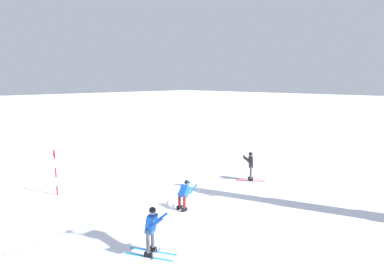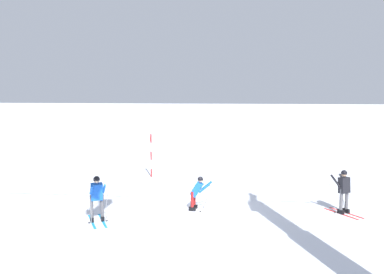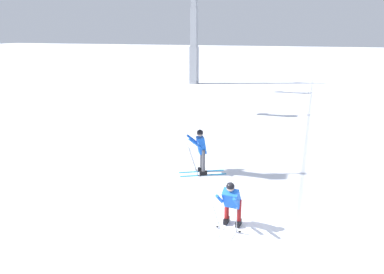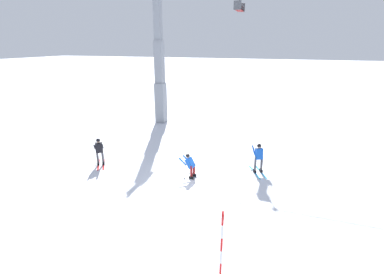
# 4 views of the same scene
# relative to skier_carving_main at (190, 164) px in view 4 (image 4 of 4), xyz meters

# --- Properties ---
(ground_plane) EXTENTS (260.00, 260.00, 0.00)m
(ground_plane) POSITION_rel_skier_carving_main_xyz_m (-0.14, 0.14, -0.80)
(ground_plane) COLOR white
(skier_carving_main) EXTENTS (1.72, 0.74, 1.53)m
(skier_carving_main) POSITION_rel_skier_carving_main_xyz_m (0.00, 0.00, 0.00)
(skier_carving_main) COLOR white
(skier_carving_main) RESTS_ON ground_plane
(lift_tower_near) EXTENTS (0.88, 2.66, 11.80)m
(lift_tower_near) POSITION_rel_skier_carving_main_xyz_m (-6.49, 9.99, 4.05)
(lift_tower_near) COLOR gray
(lift_tower_near) RESTS_ON ground_plane
(chairlift_seat_nearest) EXTENTS (0.61, 1.75, 2.10)m
(chairlift_seat_nearest) POSITION_rel_skier_carving_main_xyz_m (0.45, 9.99, 9.14)
(chairlift_seat_nearest) COLOR black
(trail_marker_pole) EXTENTS (0.07, 0.28, 2.44)m
(trail_marker_pole) POSITION_rel_skier_carving_main_xyz_m (3.27, -6.24, 0.51)
(trail_marker_pole) COLOR red
(trail_marker_pole) RESTS_ON ground_plane
(skier_distant_uphill) EXTENTS (1.25, 1.80, 1.78)m
(skier_distant_uphill) POSITION_rel_skier_carving_main_xyz_m (3.54, 1.96, 0.23)
(skier_distant_uphill) COLOR #198CCC
(skier_distant_uphill) RESTS_ON ground_plane
(skier_distant_downhill) EXTENTS (1.30, 1.65, 1.78)m
(skier_distant_downhill) POSITION_rel_skier_carving_main_xyz_m (-5.85, -0.26, 0.23)
(skier_distant_downhill) COLOR red
(skier_distant_downhill) RESTS_ON ground_plane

